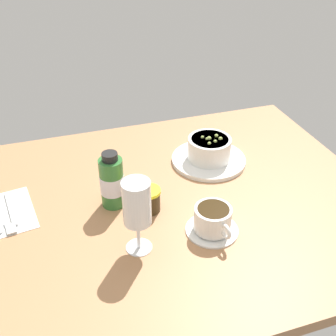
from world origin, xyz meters
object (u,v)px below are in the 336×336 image
at_px(jam_jar, 149,200).
at_px(sauce_bottle_green, 112,182).
at_px(coffee_cup, 213,220).
at_px(wine_glass, 137,206).
at_px(porridge_bowl, 209,151).
at_px(cutlery_setting, 6,214).

relative_size(jam_jar, sauce_bottle_green, 0.41).
height_order(coffee_cup, sauce_bottle_green, sauce_bottle_green).
relative_size(coffee_cup, wine_glass, 0.74).
xyz_separation_m(wine_glass, sauce_bottle_green, (0.02, -0.17, -0.05)).
bearing_deg(jam_jar, porridge_bowl, -144.72).
height_order(jam_jar, sauce_bottle_green, sauce_bottle_green).
distance_m(porridge_bowl, jam_jar, 0.27).
height_order(cutlery_setting, sauce_bottle_green, sauce_bottle_green).
height_order(porridge_bowl, cutlery_setting, porridge_bowl).
bearing_deg(wine_glass, porridge_bowl, -135.30).
bearing_deg(sauce_bottle_green, wine_glass, 97.11).
distance_m(porridge_bowl, cutlery_setting, 0.56).
distance_m(wine_glass, sauce_bottle_green, 0.18).
xyz_separation_m(porridge_bowl, jam_jar, (0.22, 0.16, -0.00)).
height_order(porridge_bowl, wine_glass, wine_glass).
xyz_separation_m(cutlery_setting, jam_jar, (-0.34, 0.09, 0.03)).
relative_size(cutlery_setting, sauce_bottle_green, 1.29).
bearing_deg(jam_jar, cutlery_setting, -14.76).
bearing_deg(porridge_bowl, cutlery_setting, 6.98).
bearing_deg(cutlery_setting, wine_glass, 143.38).
height_order(cutlery_setting, coffee_cup, coffee_cup).
xyz_separation_m(jam_jar, sauce_bottle_green, (0.08, -0.05, 0.04)).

